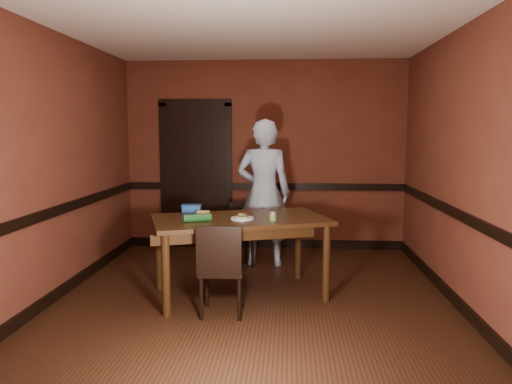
# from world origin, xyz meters

# --- Properties ---
(floor) EXTENTS (4.00, 4.50, 0.01)m
(floor) POSITION_xyz_m (0.00, 0.00, 0.00)
(floor) COLOR black
(floor) RESTS_ON ground
(ceiling) EXTENTS (4.00, 4.50, 0.01)m
(ceiling) POSITION_xyz_m (0.00, 0.00, 2.70)
(ceiling) COLOR silver
(ceiling) RESTS_ON ground
(wall_back) EXTENTS (4.00, 0.02, 2.70)m
(wall_back) POSITION_xyz_m (0.00, 2.25, 1.35)
(wall_back) COLOR #5D2A1C
(wall_back) RESTS_ON ground
(wall_front) EXTENTS (4.00, 0.02, 2.70)m
(wall_front) POSITION_xyz_m (0.00, -2.25, 1.35)
(wall_front) COLOR #5D2A1C
(wall_front) RESTS_ON ground
(wall_left) EXTENTS (0.02, 4.50, 2.70)m
(wall_left) POSITION_xyz_m (-2.00, 0.00, 1.35)
(wall_left) COLOR #5D2A1C
(wall_left) RESTS_ON ground
(wall_right) EXTENTS (0.02, 4.50, 2.70)m
(wall_right) POSITION_xyz_m (2.00, 0.00, 1.35)
(wall_right) COLOR #5D2A1C
(wall_right) RESTS_ON ground
(dado_back) EXTENTS (4.00, 0.03, 0.10)m
(dado_back) POSITION_xyz_m (0.00, 2.23, 0.90)
(dado_back) COLOR black
(dado_back) RESTS_ON ground
(dado_left) EXTENTS (0.03, 4.50, 0.10)m
(dado_left) POSITION_xyz_m (-1.99, 0.00, 0.90)
(dado_left) COLOR black
(dado_left) RESTS_ON ground
(dado_right) EXTENTS (0.03, 4.50, 0.10)m
(dado_right) POSITION_xyz_m (1.99, 0.00, 0.90)
(dado_right) COLOR black
(dado_right) RESTS_ON ground
(baseboard_back) EXTENTS (4.00, 0.03, 0.12)m
(baseboard_back) POSITION_xyz_m (0.00, 2.23, 0.06)
(baseboard_back) COLOR black
(baseboard_back) RESTS_ON ground
(baseboard_left) EXTENTS (0.03, 4.50, 0.12)m
(baseboard_left) POSITION_xyz_m (-1.99, 0.00, 0.06)
(baseboard_left) COLOR black
(baseboard_left) RESTS_ON ground
(baseboard_right) EXTENTS (0.03, 4.50, 0.12)m
(baseboard_right) POSITION_xyz_m (1.99, 0.00, 0.06)
(baseboard_right) COLOR black
(baseboard_right) RESTS_ON ground
(door) EXTENTS (1.05, 0.07, 2.20)m
(door) POSITION_xyz_m (-1.00, 2.22, 1.09)
(door) COLOR black
(door) RESTS_ON ground
(dining_table) EXTENTS (1.97, 1.50, 0.82)m
(dining_table) POSITION_xyz_m (-0.15, 0.08, 0.41)
(dining_table) COLOR black
(dining_table) RESTS_ON floor
(chair_far) EXTENTS (0.48, 0.48, 0.80)m
(chair_far) POSITION_xyz_m (-0.30, 1.23, 0.40)
(chair_far) COLOR black
(chair_far) RESTS_ON floor
(chair_near) EXTENTS (0.41, 0.41, 0.87)m
(chair_near) POSITION_xyz_m (-0.26, -0.46, 0.43)
(chair_near) COLOR black
(chair_near) RESTS_ON floor
(person) EXTENTS (0.68, 0.46, 1.85)m
(person) POSITION_xyz_m (0.03, 1.30, 0.92)
(person) COLOR #A5C0DD
(person) RESTS_ON floor
(sandwich_plate) EXTENTS (0.23, 0.23, 0.06)m
(sandwich_plate) POSITION_xyz_m (-0.11, -0.01, 0.83)
(sandwich_plate) COLOR white
(sandwich_plate) RESTS_ON dining_table
(sauce_jar) EXTENTS (0.07, 0.07, 0.09)m
(sauce_jar) POSITION_xyz_m (0.20, -0.07, 0.86)
(sauce_jar) COLOR #618742
(sauce_jar) RESTS_ON dining_table
(cheese_saucer) EXTENTS (0.17, 0.17, 0.05)m
(cheese_saucer) POSITION_xyz_m (-0.54, 0.15, 0.84)
(cheese_saucer) COLOR white
(cheese_saucer) RESTS_ON dining_table
(food_tub) EXTENTS (0.21, 0.15, 0.09)m
(food_tub) POSITION_xyz_m (-0.70, 0.35, 0.86)
(food_tub) COLOR blue
(food_tub) RESTS_ON dining_table
(wrapped_veg) EXTENTS (0.28, 0.16, 0.08)m
(wrapped_veg) POSITION_xyz_m (-0.54, -0.18, 0.86)
(wrapped_veg) COLOR #174E1F
(wrapped_veg) RESTS_ON dining_table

